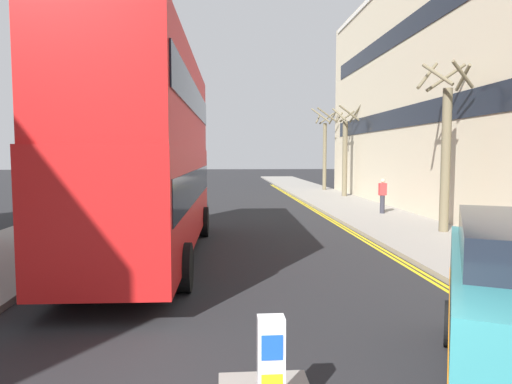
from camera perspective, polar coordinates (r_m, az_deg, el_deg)
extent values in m
cube|color=gray|center=(19.78, 16.50, -3.73)|extent=(4.00, 80.00, 0.14)
cube|color=gray|center=(19.45, -22.29, -4.03)|extent=(4.00, 80.00, 0.14)
cube|color=yellow|center=(17.25, 12.31, -5.08)|extent=(0.10, 56.00, 0.01)
cube|color=yellow|center=(17.20, 11.79, -5.09)|extent=(0.10, 56.00, 0.01)
cube|color=white|center=(5.12, 1.85, -20.05)|extent=(0.28, 0.20, 0.95)
cube|color=blue|center=(4.95, 2.00, -18.56)|extent=(0.22, 0.01, 0.26)
cube|color=yellow|center=(5.11, 1.99, -22.47)|extent=(0.22, 0.01, 0.20)
cube|color=red|center=(13.20, -12.76, -0.42)|extent=(2.77, 10.86, 2.60)
cube|color=red|center=(13.23, -12.96, 10.65)|extent=(2.72, 10.64, 2.50)
cube|color=black|center=(13.18, -12.78, 0.88)|extent=(2.79, 10.43, 0.84)
cube|color=black|center=(13.24, -12.96, 11.08)|extent=(2.78, 10.21, 0.80)
cube|color=yellow|center=(18.48, -9.98, 5.83)|extent=(2.00, 0.11, 0.44)
cube|color=maroon|center=(13.43, -13.06, 16.17)|extent=(2.49, 9.77, 0.10)
cylinder|color=black|center=(16.84, -14.93, -3.58)|extent=(0.33, 1.05, 1.04)
cylinder|color=black|center=(16.51, -6.40, -3.62)|extent=(0.33, 1.05, 1.04)
cylinder|color=black|center=(10.50, -22.64, -8.70)|extent=(0.33, 1.05, 1.04)
cylinder|color=black|center=(9.94, -8.78, -9.13)|extent=(0.33, 1.05, 1.04)
cylinder|color=black|center=(7.81, 22.91, -14.68)|extent=(0.51, 0.71, 0.68)
cylinder|color=#2D2D38|center=(22.47, 15.23, -1.45)|extent=(0.22, 0.22, 0.85)
cube|color=red|center=(22.41, 15.27, 0.34)|extent=(0.34, 0.22, 0.56)
sphere|color=beige|center=(22.39, 15.29, 1.33)|extent=(0.20, 0.20, 0.20)
cylinder|color=#6B6047|center=(31.26, 10.84, 4.02)|extent=(0.33, 0.33, 4.93)
cylinder|color=#6B6047|center=(31.73, 12.11, 9.40)|extent=(0.46, 1.51, 1.11)
cylinder|color=#6B6047|center=(31.83, 11.10, 9.08)|extent=(0.96, 0.57, 0.76)
cylinder|color=#6B6047|center=(31.54, 10.20, 9.06)|extent=(0.67, 0.78, 0.68)
cylinder|color=#6B6047|center=(30.95, 10.17, 9.35)|extent=(0.73, 1.10, 0.90)
cylinder|color=#6B6047|center=(30.74, 11.35, 9.49)|extent=(1.41, 0.23, 1.03)
cylinder|color=#6B6047|center=(36.59, 8.42, 4.31)|extent=(0.29, 0.29, 5.16)
cylinder|color=#6B6047|center=(36.95, 9.37, 8.98)|extent=(0.34, 1.29, 0.95)
cylinder|color=#6B6047|center=(37.26, 8.66, 8.91)|extent=(1.14, 0.62, 0.89)
cylinder|color=#6B6047|center=(36.85, 7.64, 8.93)|extent=(0.65, 1.06, 0.85)
cylinder|color=#6B6047|center=(36.02, 7.94, 9.29)|extent=(1.33, 1.08, 1.17)
cylinder|color=#6B6047|center=(35.94, 8.78, 9.31)|extent=(1.64, 0.15, 1.19)
cylinder|color=#6B6047|center=(17.72, 22.23, 3.58)|extent=(0.33, 0.33, 5.04)
cylinder|color=#6B6047|center=(18.11, 24.05, 12.68)|extent=(0.20, 1.08, 0.80)
cylinder|color=#6B6047|center=(18.57, 22.23, 12.84)|extent=(1.32, 0.54, 1.00)
cylinder|color=#6B6047|center=(18.23, 20.29, 13.26)|extent=(1.23, 1.12, 1.13)
cylinder|color=#6B6047|center=(17.44, 21.39, 13.29)|extent=(0.71, 1.15, 0.92)
cylinder|color=#6B6047|center=(17.60, 24.04, 13.05)|extent=(1.10, 0.64, 0.87)
cube|color=beige|center=(26.55, 28.14, 11.30)|extent=(10.00, 28.00, 12.43)
cube|color=black|center=(24.81, 18.02, 18.56)|extent=(0.04, 24.64, 1.00)
cube|color=black|center=(24.12, 17.77, 8.79)|extent=(0.04, 24.64, 1.00)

